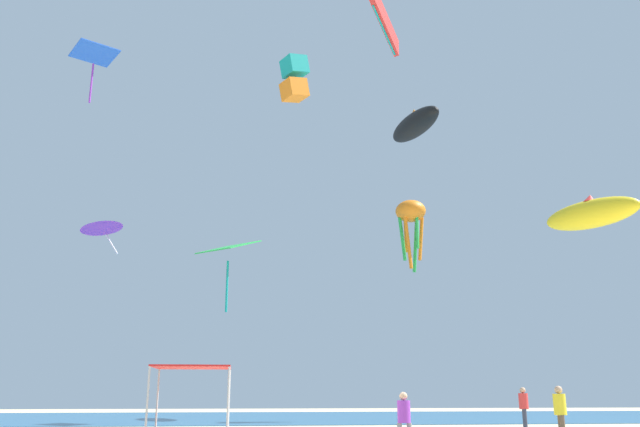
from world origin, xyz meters
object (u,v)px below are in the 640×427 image
(kite_diamond_green, at_px, (228,251))
(kite_delta_purple, at_px, (101,225))
(kite_diamond_blue, at_px, (94,56))
(person_near_tent, at_px, (560,408))
(kite_octopus_orange, at_px, (411,215))
(kite_parafoil_red, at_px, (384,20))
(person_central, at_px, (524,404))
(person_leftmost, at_px, (404,415))
(kite_box_teal, at_px, (294,78))
(kite_inflatable_yellow, at_px, (592,214))
(kite_inflatable_black, at_px, (415,125))
(canopy_tent, at_px, (192,371))

(kite_diamond_green, relative_size, kite_delta_purple, 1.18)
(kite_diamond_green, xyz_separation_m, kite_diamond_blue, (-7.42, -5.61, 9.28))
(kite_diamond_blue, bearing_deg, person_near_tent, -55.52)
(kite_octopus_orange, relative_size, kite_parafoil_red, 1.05)
(person_central, bearing_deg, kite_delta_purple, -100.87)
(person_central, bearing_deg, person_leftmost, -21.02)
(person_central, height_order, kite_diamond_green, kite_diamond_green)
(person_leftmost, xyz_separation_m, kite_box_teal, (-2.76, 8.33, 15.27))
(kite_diamond_green, distance_m, kite_inflatable_yellow, 20.13)
(person_leftmost, bearing_deg, person_near_tent, -150.10)
(person_leftmost, xyz_separation_m, kite_inflatable_yellow, (12.31, 9.40, 9.32))
(kite_box_teal, bearing_deg, kite_inflatable_black, -59.26)
(kite_octopus_orange, height_order, kite_delta_purple, kite_octopus_orange)
(person_near_tent, bearing_deg, canopy_tent, 103.09)
(person_near_tent, distance_m, kite_inflatable_black, 29.83)
(person_leftmost, bearing_deg, kite_delta_purple, -55.51)
(canopy_tent, xyz_separation_m, kite_octopus_orange, (12.39, 16.03, 10.40))
(kite_octopus_orange, height_order, kite_diamond_blue, kite_diamond_blue)
(kite_parafoil_red, bearing_deg, person_central, -79.03)
(kite_octopus_orange, bearing_deg, kite_diamond_blue, 87.96)
(kite_diamond_blue, bearing_deg, canopy_tent, -84.37)
(canopy_tent, distance_m, kite_octopus_orange, 22.78)
(person_near_tent, distance_m, kite_parafoil_red, 25.20)
(canopy_tent, height_order, kite_parafoil_red, kite_parafoil_red)
(person_near_tent, xyz_separation_m, kite_diamond_blue, (-19.85, 9.29, 17.97))
(canopy_tent, xyz_separation_m, kite_diamond_blue, (-6.61, 9.08, 16.70))
(kite_inflatable_black, height_order, kite_diamond_blue, kite_inflatable_black)
(kite_octopus_orange, xyz_separation_m, kite_inflatable_yellow, (6.51, -10.16, -2.48))
(kite_diamond_green, xyz_separation_m, kite_inflatable_black, (13.69, 6.82, 11.71))
(kite_inflatable_yellow, bearing_deg, canopy_tent, 74.60)
(canopy_tent, bearing_deg, kite_inflatable_black, 56.01)
(person_central, bearing_deg, person_near_tent, 0.54)
(canopy_tent, xyz_separation_m, person_leftmost, (6.59, -3.53, -1.40))
(kite_inflatable_black, height_order, kite_octopus_orange, kite_inflatable_black)
(kite_delta_purple, bearing_deg, kite_parafoil_red, 83.75)
(canopy_tent, bearing_deg, person_leftmost, -28.13)
(canopy_tent, relative_size, kite_inflatable_black, 0.44)
(kite_diamond_green, bearing_deg, kite_delta_purple, 8.48)
(kite_octopus_orange, bearing_deg, person_near_tent, 160.84)
(kite_diamond_green, bearing_deg, kite_box_teal, 149.04)
(canopy_tent, xyz_separation_m, person_central, (15.66, 8.39, -1.25))
(person_leftmost, bearing_deg, kite_diamond_blue, -40.24)
(kite_inflatable_black, height_order, kite_parafoil_red, kite_parafoil_red)
(canopy_tent, height_order, kite_delta_purple, kite_delta_purple)
(person_near_tent, relative_size, kite_inflatable_black, 0.29)
(person_central, bearing_deg, canopy_tent, -45.57)
(kite_box_teal, relative_size, kite_parafoil_red, 0.52)
(person_near_tent, bearing_deg, person_leftmost, 130.50)
(kite_box_teal, bearing_deg, kite_diamond_blue, 41.06)
(person_leftmost, distance_m, kite_diamond_blue, 25.71)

